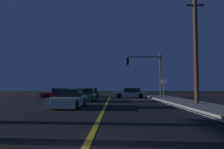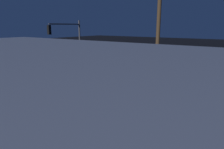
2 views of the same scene
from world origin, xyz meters
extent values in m
cube|color=gray|center=(7.28, 10.90, 0.07)|extent=(3.20, 39.24, 0.15)
cube|color=gold|center=(0.00, 10.90, 0.01)|extent=(0.20, 37.06, 0.01)
cube|color=white|center=(5.43, 10.90, 0.01)|extent=(0.16, 37.06, 0.01)
cube|color=white|center=(2.84, 20.30, 0.01)|extent=(5.68, 0.50, 0.01)
cube|color=#B2B5BA|center=(2.77, 25.40, 0.44)|extent=(4.70, 1.92, 0.68)
cube|color=black|center=(3.05, 25.40, 1.04)|extent=(2.17, 1.64, 0.60)
cylinder|color=black|center=(1.31, 24.53, 0.32)|extent=(0.64, 0.22, 0.64)
cylinder|color=black|center=(1.33, 26.29, 0.32)|extent=(0.64, 0.22, 0.64)
cylinder|color=black|center=(4.22, 24.51, 0.32)|extent=(0.64, 0.22, 0.64)
cylinder|color=black|center=(4.23, 26.27, 0.32)|extent=(0.64, 0.22, 0.64)
sphere|color=#FFF4CC|center=(0.49, 24.83, 0.52)|extent=(0.18, 0.18, 0.18)
sphere|color=#FFF4CC|center=(0.49, 26.00, 0.52)|extent=(0.18, 0.18, 0.18)
sphere|color=red|center=(5.06, 24.80, 0.52)|extent=(0.14, 0.14, 0.14)
sphere|color=red|center=(5.07, 25.97, 0.52)|extent=(0.14, 0.14, 0.14)
cube|color=#195960|center=(-2.33, 18.43, 0.44)|extent=(2.01, 4.32, 0.68)
cube|color=black|center=(-2.32, 18.68, 1.04)|extent=(1.65, 2.02, 0.60)
cylinder|color=black|center=(-1.54, 17.08, 0.32)|extent=(0.25, 0.65, 0.64)
cylinder|color=black|center=(-3.24, 17.16, 0.32)|extent=(0.25, 0.65, 0.64)
cylinder|color=black|center=(-1.42, 19.70, 0.32)|extent=(0.25, 0.65, 0.64)
cylinder|color=black|center=(-3.12, 19.78, 0.32)|extent=(0.25, 0.65, 0.64)
sphere|color=#FFF4CC|center=(-1.86, 16.35, 0.52)|extent=(0.18, 0.18, 0.18)
sphere|color=#FFF4CC|center=(-2.99, 16.40, 0.52)|extent=(0.18, 0.18, 0.18)
sphere|color=red|center=(-1.67, 20.47, 0.52)|extent=(0.14, 0.14, 0.14)
sphere|color=red|center=(-2.80, 20.53, 0.52)|extent=(0.14, 0.14, 0.14)
cube|color=silver|center=(-2.68, 11.53, 0.44)|extent=(2.03, 4.69, 0.68)
cube|color=black|center=(-2.67, 11.81, 1.04)|extent=(1.67, 2.19, 0.60)
cylinder|color=black|center=(-1.87, 10.07, 0.32)|extent=(0.24, 0.65, 0.64)
cylinder|color=black|center=(-3.60, 10.14, 0.32)|extent=(0.24, 0.65, 0.64)
cylinder|color=black|center=(-1.76, 12.93, 0.32)|extent=(0.24, 0.65, 0.64)
cylinder|color=black|center=(-3.49, 13.00, 0.32)|extent=(0.24, 0.65, 0.64)
sphere|color=#FFF4CC|center=(-2.19, 9.26, 0.52)|extent=(0.18, 0.18, 0.18)
sphere|color=#FFF4CC|center=(-3.34, 9.31, 0.52)|extent=(0.18, 0.18, 0.18)
sphere|color=red|center=(-2.02, 13.77, 0.52)|extent=(0.14, 0.14, 0.14)
sphere|color=red|center=(-3.17, 13.81, 0.52)|extent=(0.14, 0.14, 0.14)
cylinder|color=#38383D|center=(6.48, 22.60, 2.85)|extent=(0.18, 0.18, 5.69)
cylinder|color=#38383D|center=(4.43, 22.60, 5.29)|extent=(4.10, 0.12, 0.12)
cube|color=black|center=(2.38, 22.60, 4.74)|extent=(0.28, 0.28, 0.90)
sphere|color=red|center=(2.38, 22.60, 5.01)|extent=(0.22, 0.22, 0.22)
sphere|color=#4C2D05|center=(2.38, 22.60, 4.74)|extent=(0.22, 0.22, 0.22)
sphere|color=#0A3814|center=(2.38, 22.60, 4.47)|extent=(0.22, 0.22, 0.22)
cylinder|color=#42301E|center=(7.58, 13.66, 4.93)|extent=(0.36, 0.36, 9.87)
cylinder|color=slate|center=(6.18, 19.80, 1.18)|extent=(0.06, 0.06, 2.36)
cube|color=white|center=(6.18, 19.80, 2.11)|extent=(0.56, 0.13, 0.40)
camera|label=1|loc=(0.72, -4.47, 1.49)|focal=34.67mm
camera|label=2|loc=(-10.58, 5.83, 5.10)|focal=33.10mm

